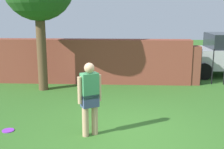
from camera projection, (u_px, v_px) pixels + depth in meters
The scene contains 4 objects.
ground_plane at pixel (126, 134), 6.67m from camera, with size 40.00×40.00×0.00m, color #336623.
brick_wall at pixel (86, 61), 11.01m from camera, with size 7.61×0.50×1.62m, color brown.
person at pixel (90, 96), 6.42m from camera, with size 0.48×0.37×1.62m.
frisbee_purple at pixel (8, 130), 6.83m from camera, with size 0.27×0.27×0.02m, color purple.
Camera 1 is at (-0.00, -6.23, 2.75)m, focal length 48.10 mm.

